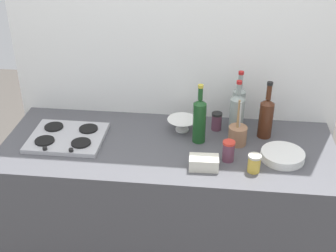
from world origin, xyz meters
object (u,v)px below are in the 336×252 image
object	(u,v)px
condiment_jar_front	(217,121)
wine_bottle_mid_left	(238,105)
mixing_bowl	(182,124)
butter_dish	(204,163)
plate_stack	(282,156)
condiment_jar_rear	(254,163)
condiment_jar_spare	(228,151)
utensil_crock	(238,135)
wine_bottle_rightmost	(266,117)
wine_bottle_leftmost	(237,113)
stovetop_hob	(67,137)
wine_bottle_mid_right	(199,120)

from	to	relation	value
condiment_jar_front	wine_bottle_mid_left	bearing A→B (deg)	30.19
mixing_bowl	butter_dish	bearing A→B (deg)	-69.25
plate_stack	condiment_jar_front	size ratio (longest dim) A/B	2.15
butter_dish	plate_stack	bearing A→B (deg)	17.51
condiment_jar_front	condiment_jar_rear	distance (m)	0.44
mixing_bowl	condiment_jar_spare	world-z (taller)	condiment_jar_spare
wine_bottle_mid_left	butter_dish	xyz separation A→B (m)	(-0.17, -0.47, -0.10)
utensil_crock	wine_bottle_rightmost	bearing A→B (deg)	32.62
wine_bottle_leftmost	condiment_jar_rear	distance (m)	0.38
plate_stack	condiment_jar_front	world-z (taller)	condiment_jar_front
plate_stack	condiment_jar_spare	bearing A→B (deg)	-171.67
wine_bottle_mid_left	condiment_jar_rear	size ratio (longest dim) A/B	3.61
stovetop_hob	plate_stack	bearing A→B (deg)	-3.47
utensil_crock	condiment_jar_front	bearing A→B (deg)	128.42
plate_stack	condiment_jar_rear	xyz separation A→B (m)	(-0.15, -0.12, 0.02)
condiment_jar_spare	wine_bottle_leftmost	bearing A→B (deg)	81.42
plate_stack	wine_bottle_leftmost	distance (m)	0.35
wine_bottle_mid_right	mixing_bowl	world-z (taller)	wine_bottle_mid_right
wine_bottle_leftmost	mixing_bowl	bearing A→B (deg)	-179.35
plate_stack	butter_dish	world-z (taller)	butter_dish
wine_bottle_leftmost	wine_bottle_mid_right	world-z (taller)	wine_bottle_mid_right
utensil_crock	mixing_bowl	bearing A→B (deg)	159.93
wine_bottle_mid_right	wine_bottle_rightmost	world-z (taller)	wine_bottle_mid_right
condiment_jar_front	condiment_jar_spare	world-z (taller)	condiment_jar_spare
wine_bottle_rightmost	wine_bottle_leftmost	bearing A→B (deg)	173.12
mixing_bowl	condiment_jar_rear	world-z (taller)	condiment_jar_rear
wine_bottle_leftmost	condiment_jar_spare	bearing A→B (deg)	-98.58
butter_dish	condiment_jar_rear	bearing A→B (deg)	0.52
stovetop_hob	butter_dish	size ratio (longest dim) A/B	2.75
mixing_bowl	stovetop_hob	bearing A→B (deg)	-164.72
stovetop_hob	mixing_bowl	xyz separation A→B (m)	(0.62, 0.17, 0.03)
condiment_jar_rear	utensil_crock	bearing A→B (deg)	106.80
stovetop_hob	wine_bottle_leftmost	bearing A→B (deg)	10.62
wine_bottle_mid_right	condiment_jar_front	world-z (taller)	wine_bottle_mid_right
wine_bottle_leftmost	utensil_crock	bearing A→B (deg)	-86.67
wine_bottle_mid_left	condiment_jar_spare	distance (m)	0.39
stovetop_hob	wine_bottle_mid_left	bearing A→B (deg)	16.17
wine_bottle_mid_left	condiment_jar_rear	distance (m)	0.48
wine_bottle_mid_right	condiment_jar_rear	world-z (taller)	wine_bottle_mid_right
wine_bottle_mid_left	condiment_jar_rear	world-z (taller)	wine_bottle_mid_left
wine_bottle_mid_right	condiment_jar_rear	bearing A→B (deg)	-42.00
wine_bottle_mid_right	mixing_bowl	xyz separation A→B (m)	(-0.10, 0.11, -0.09)
butter_dish	condiment_jar_front	distance (m)	0.40
stovetop_hob	wine_bottle_mid_left	distance (m)	0.98
butter_dish	condiment_jar_spare	size ratio (longest dim) A/B	1.32
stovetop_hob	utensil_crock	size ratio (longest dim) A/B	1.58
wine_bottle_leftmost	mixing_bowl	size ratio (longest dim) A/B	1.88
condiment_jar_spare	wine_bottle_rightmost	bearing A→B (deg)	52.79
wine_bottle_leftmost	wine_bottle_mid_left	distance (m)	0.10
utensil_crock	plate_stack	bearing A→B (deg)	-29.18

